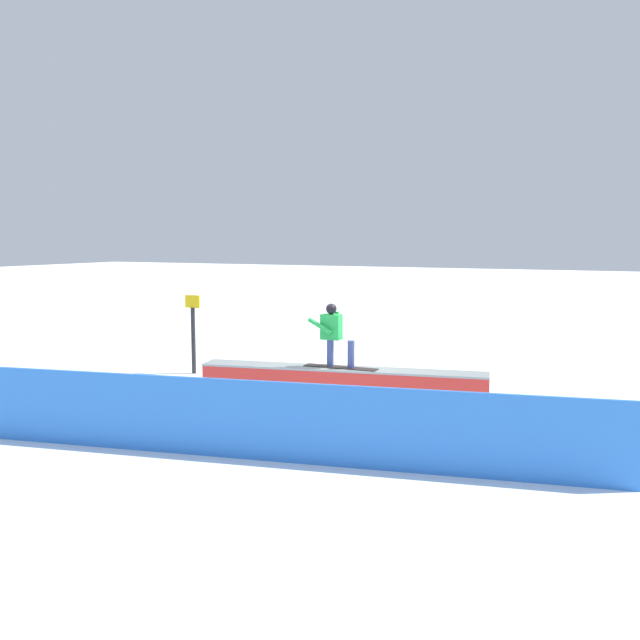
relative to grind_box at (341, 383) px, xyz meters
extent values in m
plane|color=white|center=(0.00, 0.00, -0.27)|extent=(120.00, 120.00, 0.00)
cube|color=red|center=(0.00, 0.00, 0.01)|extent=(5.86, 1.70, 0.55)
cube|color=black|center=(0.00, 0.00, -0.13)|extent=(5.88, 1.71, 0.13)
cube|color=gray|center=(0.00, 0.00, 0.30)|extent=(5.88, 1.76, 0.04)
cube|color=black|center=(0.02, 0.00, 0.33)|extent=(1.56, 0.34, 0.01)
cylinder|color=#404A84|center=(0.25, 0.01, 0.61)|extent=(0.14, 0.14, 0.56)
cylinder|color=#404A84|center=(-0.21, 0.00, 0.61)|extent=(0.14, 0.14, 0.56)
cube|color=green|center=(0.22, 0.01, 1.15)|extent=(0.41, 0.25, 0.52)
sphere|color=black|center=(0.22, 0.01, 1.52)|extent=(0.22, 0.22, 0.22)
cylinder|color=green|center=(0.40, 0.18, 1.18)|extent=(0.53, 0.11, 0.33)
cylinder|color=green|center=(0.13, -0.16, 1.18)|extent=(0.18, 0.10, 0.56)
cube|color=#2F77E2|center=(0.00, 4.33, 0.32)|extent=(11.14, 2.27, 1.17)
cylinder|color=#262628|center=(4.13, -0.66, 0.52)|extent=(0.10, 0.10, 1.57)
cube|color=yellow|center=(4.13, -0.66, 1.46)|extent=(0.40, 0.04, 0.30)
camera|label=1|loc=(-5.46, 12.54, 2.94)|focal=38.32mm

